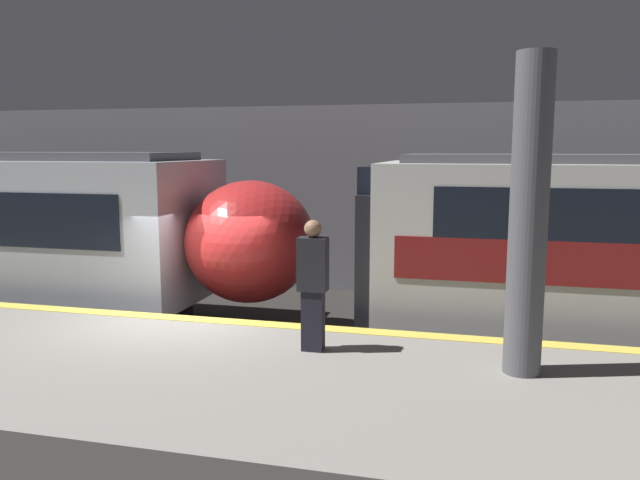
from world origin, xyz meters
TOP-DOWN VIEW (x-y plane):
  - ground_plane at (0.00, 0.00)m, footprint 120.00×120.00m
  - platform at (0.00, -2.08)m, footprint 40.00×4.17m
  - station_rear_barrier at (0.00, 6.73)m, footprint 50.00×0.15m
  - support_pillar_near at (5.09, -1.34)m, footprint 0.44×0.44m
  - person_waiting at (2.47, -1.15)m, footprint 0.38×0.24m

SIDE VIEW (x-z plane):
  - ground_plane at x=0.00m, z-range 0.00..0.00m
  - platform at x=0.00m, z-range 0.00..1.01m
  - person_waiting at x=2.47m, z-range 1.06..2.79m
  - station_rear_barrier at x=0.00m, z-range 0.00..4.73m
  - support_pillar_near at x=5.09m, z-range 1.00..4.73m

